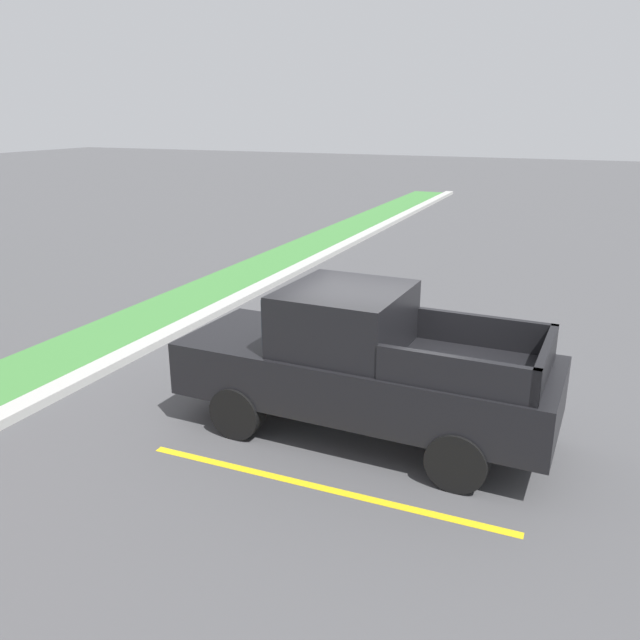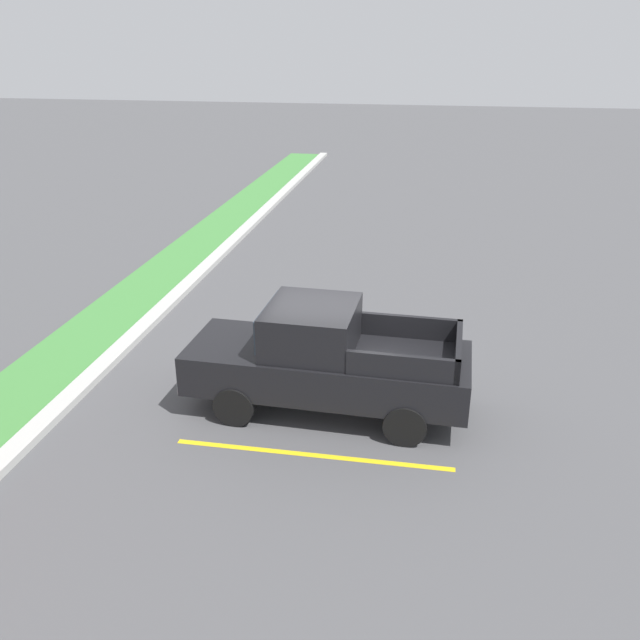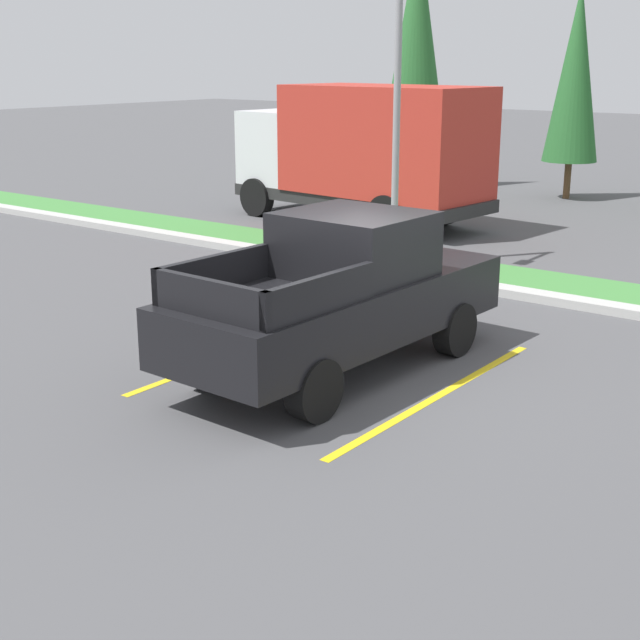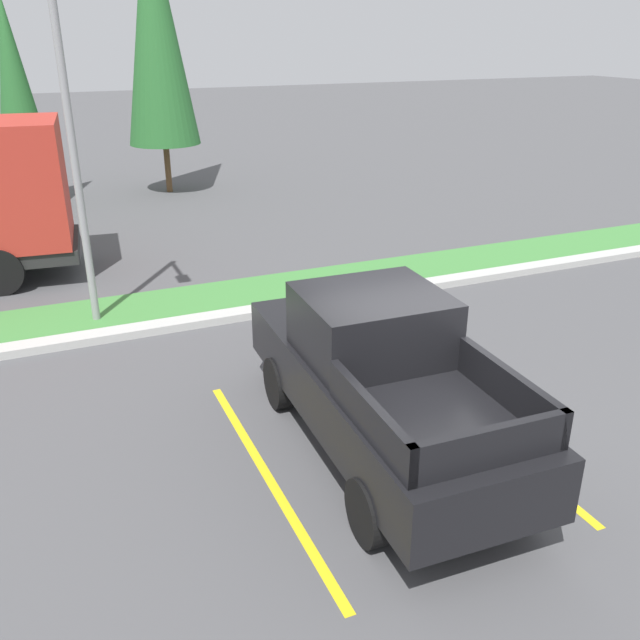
% 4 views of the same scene
% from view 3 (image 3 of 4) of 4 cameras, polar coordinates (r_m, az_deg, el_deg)
% --- Properties ---
extents(ground_plane, '(120.00, 120.00, 0.00)m').
position_cam_3_polar(ground_plane, '(11.76, 3.81, -3.82)').
color(ground_plane, '#4C4C4F').
extents(parking_line_near, '(0.12, 4.80, 0.01)m').
position_cam_3_polar(parking_line_near, '(13.03, -4.32, -1.80)').
color(parking_line_near, yellow).
rests_on(parking_line_near, ground).
extents(parking_line_far, '(0.12, 4.80, 0.01)m').
position_cam_3_polar(parking_line_far, '(11.32, 7.59, -4.73)').
color(parking_line_far, yellow).
rests_on(parking_line_far, ground).
extents(curb_strip, '(56.00, 0.40, 0.15)m').
position_cam_3_polar(curb_strip, '(15.98, 13.77, 1.45)').
color(curb_strip, '#B2B2AD').
rests_on(curb_strip, ground).
extents(grass_median, '(56.00, 1.80, 0.06)m').
position_cam_3_polar(grass_median, '(16.98, 15.26, 2.05)').
color(grass_median, '#42843D').
rests_on(grass_median, ground).
extents(pickup_truck_main, '(2.11, 5.29, 2.10)m').
position_cam_3_polar(pickup_truck_main, '(11.84, 1.39, 1.62)').
color(pickup_truck_main, black).
rests_on(pickup_truck_main, ground).
extents(cargo_truck_distant, '(6.99, 3.05, 3.40)m').
position_cam_3_polar(cargo_truck_distant, '(22.78, 2.80, 10.74)').
color(cargo_truck_distant, black).
rests_on(cargo_truck_distant, ground).
extents(street_light, '(0.24, 1.49, 6.09)m').
position_cam_3_polar(street_light, '(17.81, 4.62, 14.76)').
color(street_light, gray).
rests_on(street_light, ground).
extents(cypress_tree_leftmost, '(2.03, 2.03, 7.82)m').
position_cam_3_polar(cypress_tree_leftmost, '(29.28, 6.11, 17.30)').
color(cypress_tree_leftmost, brown).
rests_on(cypress_tree_leftmost, ground).
extents(cypress_tree_left_inner, '(1.59, 1.59, 6.12)m').
position_cam_3_polar(cypress_tree_left_inner, '(27.80, 15.88, 14.78)').
color(cypress_tree_left_inner, brown).
rests_on(cypress_tree_left_inner, ground).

